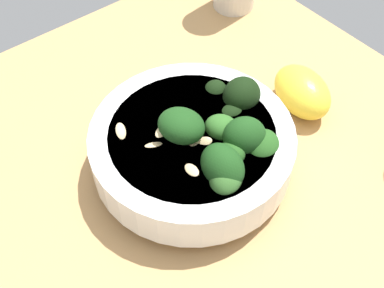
% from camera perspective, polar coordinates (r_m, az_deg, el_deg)
% --- Properties ---
extents(ground_plane, '(0.60, 0.60, 0.03)m').
position_cam_1_polar(ground_plane, '(0.56, 0.54, -2.54)').
color(ground_plane, tan).
extents(bowl_of_broccoli, '(0.21, 0.21, 0.10)m').
position_cam_1_polar(bowl_of_broccoli, '(0.51, 0.62, -0.11)').
color(bowl_of_broccoli, white).
rests_on(bowl_of_broccoli, ground_plane).
extents(lemon_wedge, '(0.09, 0.07, 0.05)m').
position_cam_1_polar(lemon_wedge, '(0.59, 12.62, 5.92)').
color(lemon_wedge, yellow).
rests_on(lemon_wedge, ground_plane).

